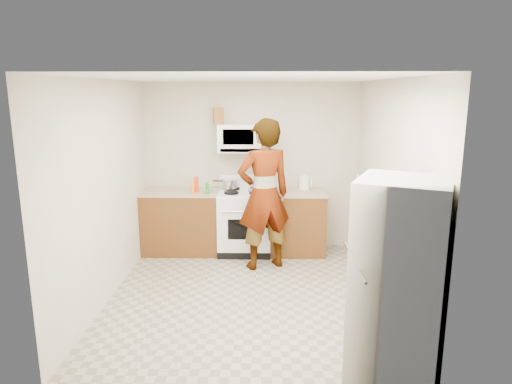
{
  "coord_description": "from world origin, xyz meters",
  "views": [
    {
      "loc": [
        0.2,
        -5.02,
        2.37
      ],
      "look_at": [
        0.09,
        0.55,
        1.13
      ],
      "focal_mm": 32.0,
      "sensor_mm": 36.0,
      "label": 1
    }
  ],
  "objects_px": {
    "gas_range": "(245,221)",
    "kettle": "(304,183)",
    "person": "(264,195)",
    "microwave": "(245,138)",
    "saucepan": "(230,184)",
    "fridge": "(398,280)"
  },
  "relations": [
    {
      "from": "microwave",
      "to": "kettle",
      "type": "bearing_deg",
      "value": 1.93
    },
    {
      "from": "person",
      "to": "kettle",
      "type": "relative_size",
      "value": 11.14
    },
    {
      "from": "gas_range",
      "to": "kettle",
      "type": "relative_size",
      "value": 6.2
    },
    {
      "from": "gas_range",
      "to": "fridge",
      "type": "height_order",
      "value": "fridge"
    },
    {
      "from": "microwave",
      "to": "saucepan",
      "type": "height_order",
      "value": "microwave"
    },
    {
      "from": "gas_range",
      "to": "person",
      "type": "xyz_separation_m",
      "value": [
        0.29,
        -0.59,
        0.53
      ]
    },
    {
      "from": "microwave",
      "to": "person",
      "type": "xyz_separation_m",
      "value": [
        0.29,
        -0.72,
        -0.69
      ]
    },
    {
      "from": "gas_range",
      "to": "kettle",
      "type": "distance_m",
      "value": 1.05
    },
    {
      "from": "gas_range",
      "to": "microwave",
      "type": "xyz_separation_m",
      "value": [
        0.0,
        0.13,
        1.21
      ]
    },
    {
      "from": "gas_range",
      "to": "person",
      "type": "bearing_deg",
      "value": -63.92
    },
    {
      "from": "fridge",
      "to": "saucepan",
      "type": "xyz_separation_m",
      "value": [
        -1.63,
        3.13,
        0.17
      ]
    },
    {
      "from": "fridge",
      "to": "microwave",
      "type": "bearing_deg",
      "value": 137.8
    },
    {
      "from": "person",
      "to": "kettle",
      "type": "bearing_deg",
      "value": -151.07
    },
    {
      "from": "microwave",
      "to": "saucepan",
      "type": "distance_m",
      "value": 0.72
    },
    {
      "from": "saucepan",
      "to": "microwave",
      "type": "bearing_deg",
      "value": -1.51
    },
    {
      "from": "microwave",
      "to": "saucepan",
      "type": "bearing_deg",
      "value": 178.49
    },
    {
      "from": "gas_range",
      "to": "saucepan",
      "type": "relative_size",
      "value": 4.9
    },
    {
      "from": "person",
      "to": "kettle",
      "type": "distance_m",
      "value": 0.96
    },
    {
      "from": "microwave",
      "to": "fridge",
      "type": "distance_m",
      "value": 3.52
    },
    {
      "from": "microwave",
      "to": "fridge",
      "type": "relative_size",
      "value": 0.45
    },
    {
      "from": "fridge",
      "to": "kettle",
      "type": "height_order",
      "value": "fridge"
    },
    {
      "from": "microwave",
      "to": "kettle",
      "type": "relative_size",
      "value": 4.17
    }
  ]
}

